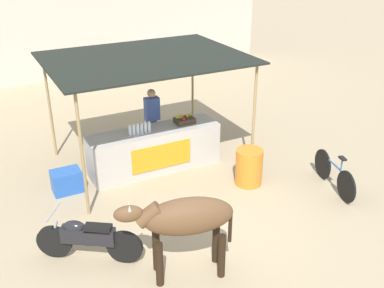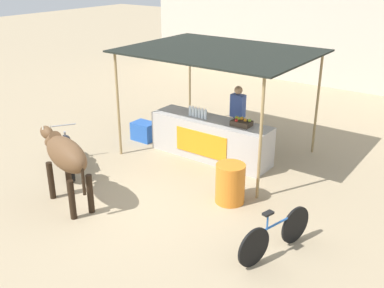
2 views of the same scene
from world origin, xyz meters
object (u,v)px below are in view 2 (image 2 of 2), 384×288
at_px(stall_counter, 211,138).
at_px(water_barrel, 230,183).
at_px(cow, 65,155).
at_px(bicycle_leaning, 275,235).
at_px(fruit_crate, 241,122).
at_px(vendor_behind_counter, 237,118).
at_px(cooler_box, 144,131).
at_px(motorcycle_parked, 68,151).

distance_m(stall_counter, water_barrel, 2.20).
relative_size(stall_counter, cow, 1.62).
relative_size(cow, bicycle_leaning, 1.14).
height_order(fruit_crate, vendor_behind_counter, vendor_behind_counter).
bearing_deg(water_barrel, stall_counter, 133.77).
bearing_deg(bicycle_leaning, stall_counter, 138.93).
bearing_deg(cow, water_barrel, 37.17).
height_order(stall_counter, fruit_crate, fruit_crate).
xyz_separation_m(vendor_behind_counter, water_barrel, (1.24, -2.34, -0.45)).
bearing_deg(bicycle_leaning, cooler_box, 153.54).
distance_m(motorcycle_parked, bicycle_leaning, 5.24).
distance_m(vendor_behind_counter, motorcycle_parked, 4.10).
relative_size(motorcycle_parked, bicycle_leaning, 0.95).
height_order(stall_counter, water_barrel, stall_counter).
bearing_deg(cow, stall_counter, 74.24).
height_order(fruit_crate, cooler_box, fruit_crate).
bearing_deg(bicycle_leaning, fruit_crate, 129.54).
height_order(cow, motorcycle_parked, cow).
bearing_deg(water_barrel, motorcycle_parked, -167.14).
relative_size(water_barrel, cow, 0.43).
xyz_separation_m(fruit_crate, water_barrel, (0.73, -1.64, -0.63)).
relative_size(vendor_behind_counter, bicycle_leaning, 1.02).
relative_size(stall_counter, fruit_crate, 6.82).
bearing_deg(motorcycle_parked, bicycle_leaning, -1.74).
xyz_separation_m(cooler_box, water_barrel, (3.57, -1.49, 0.16)).
xyz_separation_m(fruit_crate, vendor_behind_counter, (-0.51, 0.69, -0.19)).
distance_m(stall_counter, vendor_behind_counter, 0.88).
height_order(fruit_crate, motorcycle_parked, fruit_crate).
bearing_deg(vendor_behind_counter, bicycle_leaning, -51.12).
xyz_separation_m(stall_counter, motorcycle_parked, (-2.25, -2.44, -0.05)).
bearing_deg(motorcycle_parked, stall_counter, 47.40).
bearing_deg(fruit_crate, cooler_box, -176.86).
xyz_separation_m(water_barrel, bicycle_leaning, (1.47, -1.02, -0.05)).
distance_m(cooler_box, motorcycle_parked, 2.36).
bearing_deg(cooler_box, vendor_behind_counter, 20.04).
bearing_deg(stall_counter, vendor_behind_counter, 69.47).
bearing_deg(bicycle_leaning, water_barrel, 145.27).
bearing_deg(cooler_box, motorcycle_parked, -94.86).
height_order(stall_counter, cooler_box, stall_counter).
bearing_deg(fruit_crate, cow, -116.60).
relative_size(stall_counter, cooler_box, 5.00).
xyz_separation_m(water_barrel, motorcycle_parked, (-3.77, -0.86, 0.03)).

